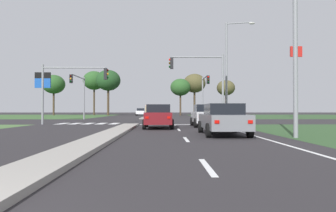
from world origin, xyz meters
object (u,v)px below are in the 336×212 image
object	(u,v)px
treeline_fourth	(180,87)
car_silver_second	(206,115)
traffic_signal_far_left	(79,88)
treeline_fifth	(226,88)
traffic_signal_near_left	(69,82)
treeline_third	(108,81)
traffic_signal_far_right	(205,89)
traffic_signal_near_right	(204,76)
car_maroon_near	(159,116)
treeline_second	(94,81)
fuel_price_totem	(43,85)
pedestrian_at_median	(146,110)
car_grey_third	(223,119)
street_lamp_near	(291,19)
treeline_sixth	(194,83)
treeline_near	(54,84)
fastfood_pole_sign	(296,65)
car_white_fourth	(141,112)
street_lamp_second	(229,67)

from	to	relation	value
treeline_fourth	car_silver_second	bearing A→B (deg)	-90.63
traffic_signal_far_left	treeline_fifth	world-z (taller)	treeline_fifth
traffic_signal_near_left	treeline_third	bearing A→B (deg)	95.59
traffic_signal_far_right	traffic_signal_near_right	xyz separation A→B (m)	(-1.64, -11.30, 0.33)
car_maroon_near	treeline_second	bearing A→B (deg)	107.67
fuel_price_totem	car_silver_second	bearing A→B (deg)	-37.28
car_maroon_near	traffic_signal_near_left	size ratio (longest dim) A/B	0.75
traffic_signal_near_left	treeline_fifth	world-z (taller)	treeline_fifth
car_silver_second	pedestrian_at_median	bearing A→B (deg)	105.95
car_grey_third	traffic_signal_far_left	xyz separation A→B (m)	(-13.08, 21.67, 3.02)
car_grey_third	street_lamp_near	distance (m)	5.46
treeline_second	treeline_sixth	world-z (taller)	treeline_second
car_grey_third	treeline_third	bearing A→B (deg)	106.55
fuel_price_totem	treeline_near	xyz separation A→B (m)	(-10.25, 31.71, 2.76)
fastfood_pole_sign	traffic_signal_far_right	bearing A→B (deg)	-149.67
fastfood_pole_sign	treeline_second	bearing A→B (deg)	147.44
treeline_near	car_white_fourth	bearing A→B (deg)	-8.04
traffic_signal_far_left	traffic_signal_near_left	xyz separation A→B (m)	(2.19, -11.02, -0.26)
car_silver_second	treeline_fourth	xyz separation A→B (m)	(0.46, 41.84, 5.15)
street_lamp_near	fastfood_pole_sign	bearing A→B (deg)	65.66
treeline_second	fuel_price_totem	bearing A→B (deg)	-86.97
fastfood_pole_sign	treeline_second	distance (m)	42.82
traffic_signal_near_right	treeline_near	distance (m)	49.86
street_lamp_second	treeline_near	bearing A→B (deg)	127.76
car_silver_second	traffic_signal_far_left	size ratio (longest dim) A/B	0.74
street_lamp_near	fuel_price_totem	size ratio (longest dim) A/B	1.70
treeline_near	treeline_sixth	size ratio (longest dim) A/B	0.97
car_maroon_near	car_white_fourth	world-z (taller)	car_maroon_near
traffic_signal_far_left	treeline_second	distance (m)	32.99
car_maroon_near	fastfood_pole_sign	bearing A→B (deg)	50.99
traffic_signal_far_right	treeline_second	size ratio (longest dim) A/B	0.54
street_lamp_second	treeline_fourth	xyz separation A→B (m)	(-2.44, 36.20, 0.75)
treeline_second	traffic_signal_near_left	bearing A→B (deg)	-79.76
car_silver_second	street_lamp_near	bearing A→B (deg)	-74.16
car_white_fourth	street_lamp_second	size ratio (longest dim) A/B	0.45
traffic_signal_far_left	car_grey_third	bearing A→B (deg)	-58.89
traffic_signal_far_left	street_lamp_near	bearing A→B (deg)	-55.74
traffic_signal_far_left	pedestrian_at_median	xyz separation A→B (m)	(7.79, 4.88, -2.59)
car_maroon_near	traffic_signal_near_left	world-z (taller)	traffic_signal_near_left
treeline_sixth	car_white_fourth	bearing A→B (deg)	-167.60
car_white_fourth	treeline_third	bearing A→B (deg)	-1.35
car_white_fourth	street_lamp_second	bearing A→B (deg)	106.65
traffic_signal_far_left	treeline_near	distance (m)	33.62
treeline_fifth	pedestrian_at_median	bearing A→B (deg)	-121.07
pedestrian_at_median	fuel_price_totem	xyz separation A→B (m)	(-11.65, -6.23, 2.85)
traffic_signal_far_left	treeline_sixth	bearing A→B (deg)	60.55
car_white_fourth	treeline_near	distance (m)	20.54
car_maroon_near	treeline_fifth	xyz separation A→B (m)	(14.75, 49.00, 5.43)
treeline_third	treeline_fifth	distance (m)	26.68
street_lamp_near	fuel_price_totem	bearing A→B (deg)	131.97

